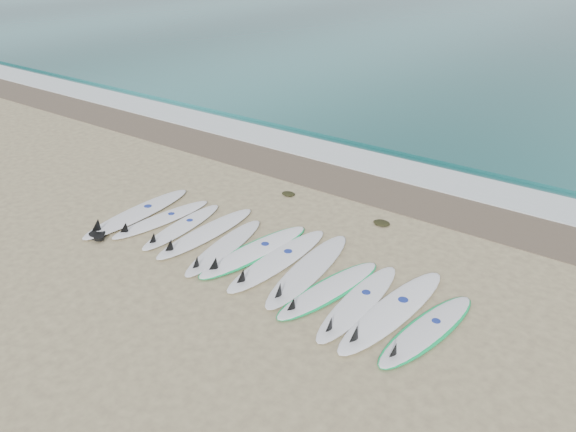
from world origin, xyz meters
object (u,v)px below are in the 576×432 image
Objects in this scene: surfboard_6 at (276,260)px; surfboard_11 at (426,331)px; surfboard_0 at (135,214)px; leash_coil at (98,235)px.

surfboard_11 is at bearing -3.75° from surfboard_6.
surfboard_0 reaches higher than surfboard_11.
surfboard_11 is (3.03, -0.25, -0.02)m from surfboard_6.
surfboard_0 is 3.58m from surfboard_6.
leash_coil is (0.14, -1.06, -0.01)m from surfboard_0.
leash_coil is (-3.44, -1.33, -0.01)m from surfboard_6.
surfboard_11 is 6.56m from leash_coil.
leash_coil is (-6.47, -1.08, 0.00)m from surfboard_11.
surfboard_0 is 1.07m from leash_coil.
surfboard_11 is at bearing 9.51° from leash_coil.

